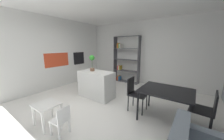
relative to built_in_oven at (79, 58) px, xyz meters
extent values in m
plane|color=silver|center=(2.42, -1.23, -1.15)|extent=(8.61, 8.61, 0.00)
cube|color=white|center=(2.42, -1.23, 1.73)|extent=(6.27, 5.57, 0.06)
cube|color=silver|center=(2.42, 1.53, 0.27)|extent=(6.27, 0.06, 2.85)
cube|color=silver|center=(-0.34, -1.23, 0.27)|extent=(0.64, 5.01, 2.85)
cube|color=#CC4223|center=(-0.02, -1.11, 0.02)|extent=(0.01, 1.03, 0.56)
cube|color=black|center=(0.00, 0.00, 0.00)|extent=(0.04, 0.58, 0.57)
cylinder|color=#B7BABC|center=(-0.03, 0.00, 0.23)|extent=(0.02, 0.46, 0.02)
cube|color=silver|center=(1.98, -0.92, -0.70)|extent=(1.20, 0.61, 0.89)
cylinder|color=brown|center=(1.82, -0.93, -0.21)|extent=(0.15, 0.15, 0.10)
cylinder|color=#476633|center=(1.82, -0.93, -0.01)|extent=(0.01, 0.01, 0.28)
sphere|color=#2B8527|center=(1.82, -0.93, 0.19)|extent=(0.18, 0.18, 0.18)
cube|color=#4C4C51|center=(1.31, 1.23, -0.06)|extent=(0.02, 0.31, 2.17)
cube|color=#4C4C51|center=(2.58, 1.23, -0.06)|extent=(0.02, 0.31, 2.17)
cube|color=#4C4C51|center=(1.95, 1.23, 1.01)|extent=(1.29, 0.31, 0.02)
cube|color=#4C4C51|center=(1.95, 1.23, -1.14)|extent=(1.29, 0.31, 0.02)
cube|color=#4C4C51|center=(1.95, 1.23, -0.59)|extent=(1.25, 0.31, 0.02)
cube|color=#4C4C51|center=(1.95, 1.23, -0.06)|extent=(1.25, 0.31, 0.02)
cube|color=#4C4C51|center=(1.95, 1.23, 0.47)|extent=(1.25, 0.31, 0.02)
cube|color=red|center=(1.48, 1.23, -1.04)|extent=(0.04, 0.25, 0.17)
cube|color=orange|center=(1.53, 1.23, -1.01)|extent=(0.04, 0.25, 0.23)
cube|color=#2D6BAD|center=(1.59, 1.23, -1.03)|extent=(0.04, 0.25, 0.20)
cube|color=red|center=(1.51, 1.23, -0.49)|extent=(0.04, 0.25, 0.20)
cube|color=silver|center=(1.57, 1.23, -0.49)|extent=(0.04, 0.25, 0.19)
cube|color=gold|center=(1.62, 1.23, -0.48)|extent=(0.03, 0.25, 0.21)
cube|color=orange|center=(1.48, 1.23, 0.60)|extent=(0.03, 0.25, 0.24)
cube|color=orange|center=(1.53, 1.23, 0.56)|extent=(0.04, 0.25, 0.17)
cube|color=#338E4C|center=(1.59, 1.23, 0.58)|extent=(0.05, 0.25, 0.21)
cube|color=silver|center=(1.64, 1.23, 0.58)|extent=(0.04, 0.25, 0.21)
cube|color=white|center=(2.15, -2.66, -0.66)|extent=(0.51, 0.47, 0.02)
cube|color=white|center=(1.93, -2.86, -0.91)|extent=(0.04, 0.04, 0.48)
cube|color=white|center=(2.36, -2.86, -0.91)|extent=(0.04, 0.04, 0.48)
cube|color=white|center=(1.93, -2.46, -0.91)|extent=(0.04, 0.04, 0.48)
cube|color=white|center=(2.36, -2.46, -0.91)|extent=(0.04, 0.04, 0.48)
cube|color=white|center=(2.63, -2.66, -0.84)|extent=(0.32, 0.32, 0.02)
cube|color=white|center=(2.76, -2.64, -0.69)|extent=(0.06, 0.29, 0.28)
cube|color=white|center=(2.49, -2.56, -1.00)|extent=(0.03, 0.03, 0.29)
cube|color=white|center=(2.52, -2.79, -1.00)|extent=(0.03, 0.03, 0.29)
cube|color=white|center=(2.73, -2.53, -1.00)|extent=(0.03, 0.03, 0.29)
cube|color=white|center=(2.76, -2.76, -1.00)|extent=(0.03, 0.03, 0.29)
cube|color=black|center=(4.18, -0.93, -0.43)|extent=(1.13, 0.94, 0.03)
cylinder|color=black|center=(3.68, -1.34, -0.80)|extent=(0.04, 0.04, 0.70)
cylinder|color=black|center=(4.68, -1.34, -0.80)|extent=(0.04, 0.04, 0.70)
cylinder|color=black|center=(3.68, -0.52, -0.80)|extent=(0.04, 0.04, 0.70)
cylinder|color=black|center=(4.68, -0.52, -0.80)|extent=(0.04, 0.04, 0.70)
cube|color=black|center=(3.50, -0.93, -0.70)|extent=(0.47, 0.42, 0.03)
cube|color=black|center=(3.29, -0.94, -0.47)|extent=(0.05, 0.40, 0.43)
cylinder|color=black|center=(3.70, -1.09, -0.93)|extent=(0.03, 0.03, 0.44)
cylinder|color=black|center=(3.69, -0.75, -0.93)|extent=(0.03, 0.03, 0.44)
cylinder|color=black|center=(3.31, -1.11, -0.93)|extent=(0.03, 0.03, 0.44)
cylinder|color=black|center=(3.30, -0.77, -0.93)|extent=(0.03, 0.03, 0.44)
cube|color=black|center=(4.86, -0.93, -0.68)|extent=(0.45, 0.48, 0.03)
cube|color=black|center=(5.06, -0.94, -0.47)|extent=(0.06, 0.45, 0.39)
cylinder|color=black|center=(4.70, -0.72, -0.92)|extent=(0.03, 0.03, 0.45)
cylinder|color=black|center=(4.67, -1.11, -0.92)|extent=(0.03, 0.03, 0.45)
cylinder|color=black|center=(5.06, -0.75, -0.92)|extent=(0.03, 0.03, 0.45)
cylinder|color=black|center=(5.03, -1.13, -0.92)|extent=(0.03, 0.03, 0.45)
cube|color=slate|center=(4.98, -1.85, -0.65)|extent=(0.63, 0.14, 0.20)
camera|label=1|loc=(4.67, -3.75, 0.58)|focal=19.05mm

